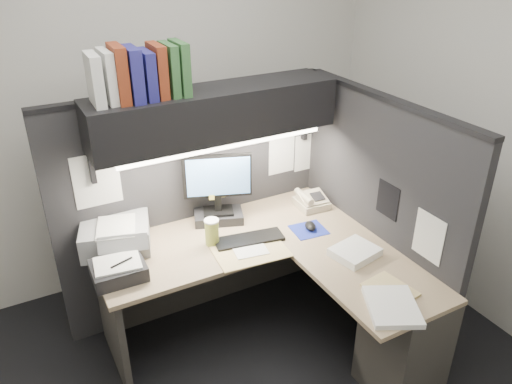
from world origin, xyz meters
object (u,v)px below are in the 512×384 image
telephone (312,201)px  notebook_stack (118,271)px  desk (316,305)px  monitor (218,195)px  overhead_shelf (215,113)px  keyboard (249,239)px  printer (116,235)px  coffee_cup (212,233)px

telephone → notebook_stack: size_ratio=0.73×
desk → monitor: (-0.29, 0.77, 0.48)m
overhead_shelf → telephone: (0.67, -0.12, -0.73)m
desk → keyboard: (-0.23, 0.45, 0.30)m
monitor → keyboard: bearing=-58.8°
printer → overhead_shelf: bearing=13.7°
desk → printer: bearing=141.5°
desk → monitor: monitor is taller
keyboard → notebook_stack: (-0.83, 0.02, 0.03)m
telephone → coffee_cup: 0.83m
printer → desk: bearing=-22.2°
overhead_shelf → coffee_cup: bearing=-123.4°
desk → overhead_shelf: 1.33m
keyboard → notebook_stack: bearing=-171.3°
telephone → notebook_stack: (-1.43, -0.17, 0.00)m
notebook_stack → telephone: bearing=6.9°
keyboard → printer: printer is taller
monitor → printer: size_ratio=1.19×
monitor → desk: bearing=-49.0°
overhead_shelf → coffee_cup: (-0.15, -0.23, -0.69)m
telephone → coffee_cup: coffee_cup is taller
monitor → notebook_stack: 0.83m
keyboard → printer: 0.83m
printer → notebook_stack: (-0.07, -0.32, -0.04)m
notebook_stack → desk: bearing=-23.7°
monitor → telephone: size_ratio=2.26×
desk → keyboard: 0.58m
notebook_stack → monitor: bearing=21.8°
monitor → printer: (-0.69, 0.01, -0.11)m
overhead_shelf → monitor: 0.58m
printer → telephone: bearing=10.0°
overhead_shelf → printer: (-0.68, 0.03, -0.69)m
keyboard → printer: (-0.75, 0.34, 0.07)m
overhead_shelf → printer: size_ratio=3.80×
keyboard → coffee_cup: 0.24m
notebook_stack → printer: bearing=77.5°
coffee_cup → desk: bearing=-49.6°
coffee_cup → printer: same height
overhead_shelf → printer: overhead_shelf is taller
overhead_shelf → keyboard: size_ratio=3.52×
printer → notebook_stack: bearing=-86.2°
monitor → notebook_stack: bearing=-138.1°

